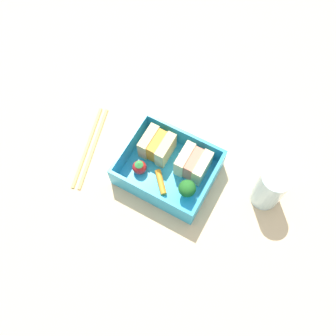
% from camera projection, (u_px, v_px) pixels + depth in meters
% --- Properties ---
extents(ground_plane, '(1.20, 1.20, 0.02)m').
position_uv_depth(ground_plane, '(168.00, 175.00, 0.73)').
color(ground_plane, '#DEB78E').
extents(bento_tray, '(0.17, 0.14, 0.01)m').
position_uv_depth(bento_tray, '(168.00, 172.00, 0.72)').
color(bento_tray, '#279BCE').
rests_on(bento_tray, ground_plane).
extents(bento_rim, '(0.17, 0.14, 0.05)m').
position_uv_depth(bento_rim, '(168.00, 166.00, 0.69)').
color(bento_rim, '#279BCE').
rests_on(bento_rim, bento_tray).
extents(sandwich_left, '(0.05, 0.05, 0.05)m').
position_uv_depth(sandwich_left, '(157.00, 146.00, 0.71)').
color(sandwich_left, '#D5C086').
rests_on(sandwich_left, bento_tray).
extents(sandwich_center_left, '(0.05, 0.05, 0.05)m').
position_uv_depth(sandwich_center_left, '(193.00, 163.00, 0.69)').
color(sandwich_center_left, beige).
rests_on(sandwich_center_left, bento_tray).
extents(strawberry_far_left, '(0.03, 0.03, 0.03)m').
position_uv_depth(strawberry_far_left, '(139.00, 167.00, 0.70)').
color(strawberry_far_left, red).
rests_on(strawberry_far_left, bento_tray).
extents(carrot_stick_far_left, '(0.04, 0.04, 0.01)m').
position_uv_depth(carrot_stick_far_left, '(161.00, 182.00, 0.70)').
color(carrot_stick_far_left, orange).
rests_on(carrot_stick_far_left, bento_tray).
extents(broccoli_floret, '(0.03, 0.03, 0.04)m').
position_uv_depth(broccoli_floret, '(187.00, 189.00, 0.67)').
color(broccoli_floret, '#8ECF63').
rests_on(broccoli_floret, bento_tray).
extents(chopstick_pair, '(0.07, 0.18, 0.01)m').
position_uv_depth(chopstick_pair, '(90.00, 147.00, 0.74)').
color(chopstick_pair, '#D9B165').
rests_on(chopstick_pair, ground_plane).
extents(drinking_glass, '(0.05, 0.05, 0.10)m').
position_uv_depth(drinking_glass, '(270.00, 188.00, 0.66)').
color(drinking_glass, silver).
rests_on(drinking_glass, ground_plane).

